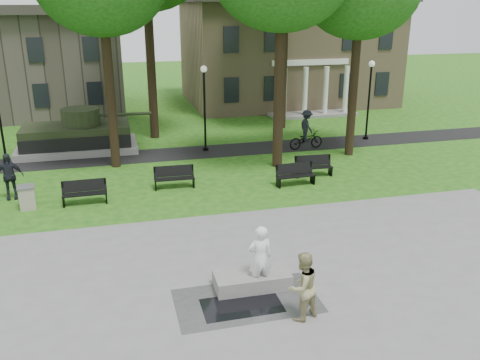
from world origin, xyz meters
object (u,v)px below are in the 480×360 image
Objects in this scene: park_bench_0 at (85,192)px; trash_bin at (27,197)px; concrete_block at (252,280)px; skateboarder at (260,258)px; friend_watching at (302,286)px; cyclist at (306,133)px.

trash_bin is at bearing 178.87° from park_bench_0.
skateboarder is at bearing -32.78° from concrete_block.
concrete_block is 1.11× the size of skateboarder.
skateboarder is 1.81m from friend_watching.
friend_watching is (0.83, -1.82, 0.72)m from concrete_block.
skateboarder reaches higher than trash_bin.
cyclist is 1.24× the size of park_bench_0.
park_bench_0 is at bearing 108.90° from cyclist.
trash_bin is (-7.16, 8.15, 0.24)m from concrete_block.
concrete_block is 10.85m from trash_bin.
park_bench_0 is (-12.00, -5.61, -0.39)m from cyclist.
skateboarder reaches higher than concrete_block.
skateboarder is at bearing 147.40° from cyclist.
friend_watching reaches higher than trash_bin.
trash_bin is (-2.24, 0.02, -0.04)m from park_bench_0.
park_bench_0 is 1.88× the size of trash_bin.
cyclist is 15.31m from trash_bin.
trash_bin is at bearing 105.27° from cyclist.
friend_watching is 1.05× the size of park_bench_0.
park_bench_0 is (-4.91, 8.12, 0.28)m from concrete_block.
concrete_block is at bearing -48.70° from trash_bin.
trash_bin reaches higher than concrete_block.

